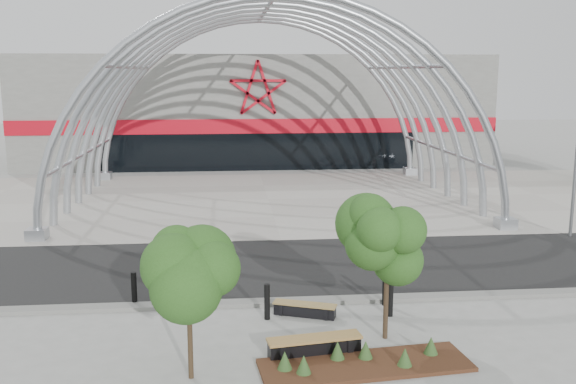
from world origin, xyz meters
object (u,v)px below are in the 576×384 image
Objects in this scene: signal_pole at (575,176)px; bench_1 at (305,310)px; bench_0 at (314,347)px; bollard_2 at (267,302)px; street_tree_1 at (388,237)px; street_tree_0 at (188,265)px.

signal_pole is 14.67m from bench_1.
bollard_2 reaches higher than bench_0.
signal_pole is 15.61m from bollard_2.
street_tree_1 is at bearing -27.82° from bollard_2.
bollard_2 is at bearing -149.12° from signal_pole.
signal_pole is at bearing 40.28° from bench_0.
signal_pole is 2.70× the size of bench_1.
street_tree_1 is at bearing -137.24° from signal_pole.
street_tree_0 is at bearing -130.91° from bench_1.
signal_pole is 14.02m from street_tree_1.
bench_0 is at bearing -67.76° from bollard_2.
bench_0 is 1.30× the size of bench_1.
bench_0 is at bearing -139.72° from signal_pole.
street_tree_0 is 1.56× the size of bench_0.
bench_0 reaches higher than bench_1.
bench_0 is (2.94, 0.88, -2.42)m from street_tree_0.
signal_pole is 1.29× the size of street_tree_1.
street_tree_1 reaches higher than bench_1.
street_tree_0 reaches higher than bench_0.
bench_1 is 1.78× the size of bollard_2.
signal_pole reaches higher than bench_0.
signal_pole reaches higher than street_tree_0.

